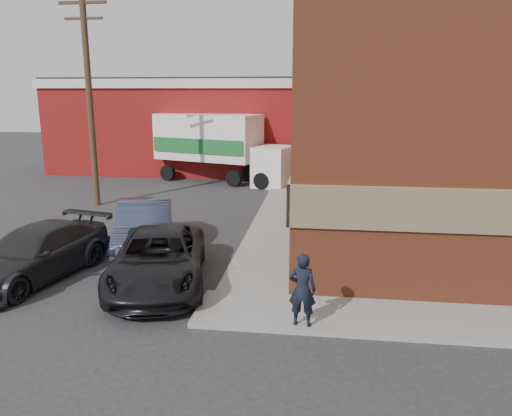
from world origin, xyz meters
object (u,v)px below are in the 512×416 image
at_px(brick_building, 494,96).
at_px(man, 302,290).
at_px(suv_b, 35,253).
at_px(utility_pole, 89,94).
at_px(sedan, 145,226).
at_px(suv_a, 158,259).
at_px(box_truck, 220,143).
at_px(warehouse, 193,124).

bearing_deg(brick_building, man, -122.12).
height_order(brick_building, suv_b, brick_building).
height_order(utility_pole, sedan, utility_pole).
height_order(sedan, suv_a, sedan).
height_order(utility_pole, box_truck, utility_pole).
distance_m(sedan, suv_b, 3.40).
height_order(brick_building, box_truck, brick_building).
distance_m(suv_a, box_truck, 14.96).
bearing_deg(utility_pole, sedan, -53.48).
bearing_deg(man, suv_b, -10.82).
xyz_separation_m(man, sedan, (-5.09, 4.77, -0.14)).
height_order(brick_building, suv_a, brick_building).
height_order(man, suv_b, man).
xyz_separation_m(utility_pole, suv_b, (2.24, -8.50, -4.06)).
relative_size(brick_building, suv_b, 3.88).
bearing_deg(utility_pole, warehouse, 82.23).
relative_size(utility_pole, suv_a, 1.82).
relative_size(utility_pole, sedan, 1.95).
relative_size(warehouse, sedan, 3.53).
bearing_deg(brick_building, suv_b, -148.30).
distance_m(sedan, box_truck, 12.18).
relative_size(sedan, box_truck, 0.60).
xyz_separation_m(brick_building, man, (-6.62, -10.55, -3.78)).
bearing_deg(warehouse, utility_pole, -97.77).
bearing_deg(suv_b, sedan, 65.49).
bearing_deg(sedan, utility_pole, 109.95).
bearing_deg(brick_building, suv_a, -140.67).
bearing_deg(man, suv_a, -23.46).
bearing_deg(sedan, suv_b, -143.49).
distance_m(brick_building, suv_b, 16.66).
height_order(man, sedan, man).
relative_size(suv_a, box_truck, 0.64).
xyz_separation_m(warehouse, utility_pole, (-1.50, -11.00, 1.93)).
relative_size(man, box_truck, 0.20).
bearing_deg(warehouse, man, -69.92).
relative_size(warehouse, man, 10.43).
xyz_separation_m(sedan, suv_a, (1.34, -2.72, -0.07)).
distance_m(warehouse, utility_pole, 11.27).
bearing_deg(man, box_truck, -67.66).
relative_size(utility_pole, man, 5.76).
bearing_deg(sedan, box_truck, 73.94).
distance_m(suv_b, box_truck, 15.02).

